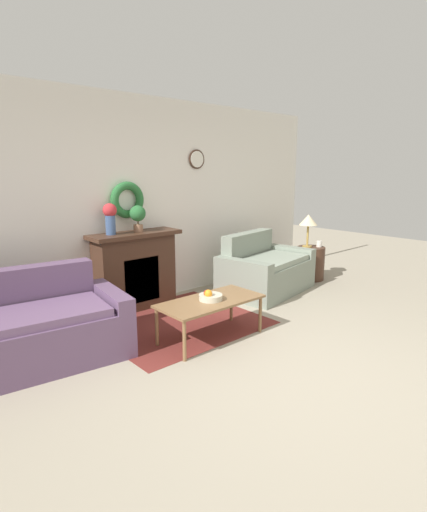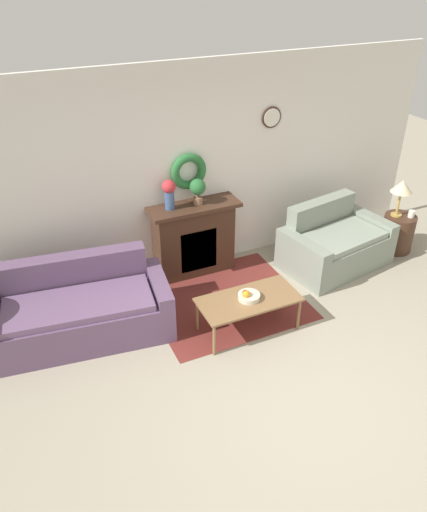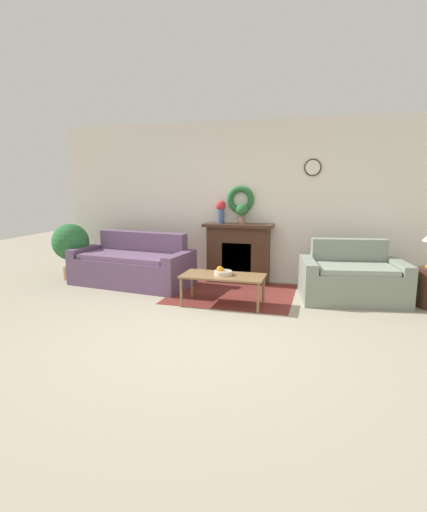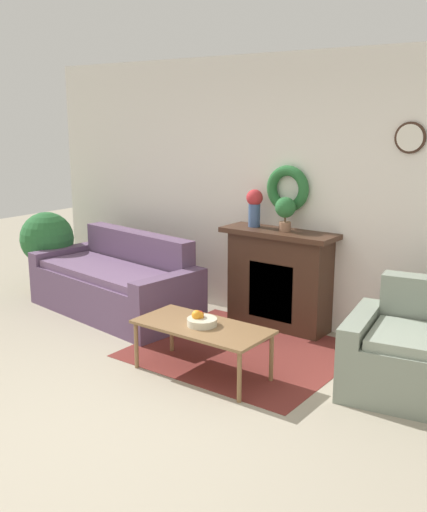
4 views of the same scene
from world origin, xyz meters
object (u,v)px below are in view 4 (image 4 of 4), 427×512
(fireplace, at_px, (279,278))
(potted_plant_on_mantel, at_px, (285,210))
(couch_left, at_px, (116,284))
(vase_on_mantel_left, at_px, (254,205))
(coffee_table, at_px, (202,330))
(fruit_bowl, at_px, (201,320))
(potted_plant_floor_by_couch, at_px, (47,242))

(fireplace, height_order, potted_plant_on_mantel, potted_plant_on_mantel)
(couch_left, distance_m, vase_on_mantel_left, 1.75)
(coffee_table, relative_size, fruit_bowl, 4.57)
(fruit_bowl, height_order, vase_on_mantel_left, vase_on_mantel_left)
(couch_left, distance_m, coffee_table, 1.89)
(vase_on_mantel_left, bearing_deg, fruit_bowl, -74.48)
(couch_left, bearing_deg, potted_plant_on_mantel, 27.54)
(vase_on_mantel_left, relative_size, potted_plant_floor_by_couch, 0.39)
(fruit_bowl, distance_m, potted_plant_on_mantel, 1.55)
(potted_plant_floor_by_couch, bearing_deg, couch_left, -2.58)
(couch_left, height_order, coffee_table, couch_left)
(fireplace, distance_m, potted_plant_on_mantel, 0.71)
(fruit_bowl, bearing_deg, couch_left, 157.16)
(couch_left, height_order, potted_plant_on_mantel, potted_plant_on_mantel)
(couch_left, height_order, vase_on_mantel_left, vase_on_mantel_left)
(coffee_table, xyz_separation_m, potted_plant_on_mantel, (-0.02, 1.36, 0.82))
(coffee_table, relative_size, vase_on_mantel_left, 2.99)
(fruit_bowl, height_order, potted_plant_floor_by_couch, potted_plant_floor_by_couch)
(fruit_bowl, bearing_deg, coffee_table, 3.84)
(fireplace, distance_m, coffee_table, 1.38)
(fireplace, height_order, coffee_table, fireplace)
(couch_left, bearing_deg, potted_plant_floor_by_couch, -175.36)
(fireplace, xyz_separation_m, potted_plant_floor_by_couch, (-2.87, -0.59, 0.11))
(vase_on_mantel_left, relative_size, potted_plant_on_mantel, 1.14)
(fireplace, distance_m, fruit_bowl, 1.38)
(potted_plant_on_mantel, bearing_deg, fruit_bowl, -89.34)
(coffee_table, distance_m, potted_plant_floor_by_couch, 3.06)
(couch_left, relative_size, potted_plant_on_mantel, 6.19)
(fireplace, relative_size, fruit_bowl, 4.72)
(couch_left, distance_m, potted_plant_on_mantel, 2.04)
(couch_left, xyz_separation_m, vase_on_mantel_left, (1.35, 0.65, 0.91))
(fireplace, xyz_separation_m, coffee_table, (0.08, -1.38, -0.11))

